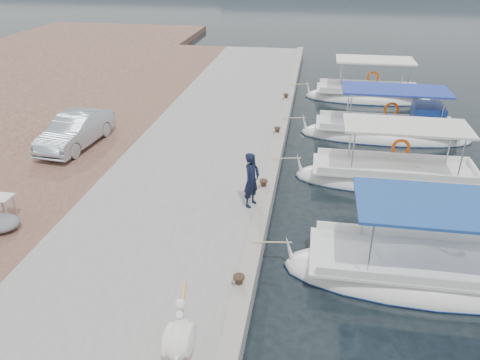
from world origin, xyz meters
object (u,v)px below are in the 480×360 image
(fishing_caique_e, at_px, (367,97))
(parked_car, at_px, (75,130))
(fisherman, at_px, (252,180))
(pelican, at_px, (179,337))
(fishing_caique_d, at_px, (387,134))
(fishing_caique_c, at_px, (392,180))
(fishing_caique_b, at_px, (428,275))

(fishing_caique_e, height_order, parked_car, fishing_caique_e)
(fisherman, bearing_deg, parked_car, 88.83)
(fishing_caique_e, bearing_deg, pelican, -104.51)
(pelican, bearing_deg, parked_car, 125.60)
(pelican, bearing_deg, fisherman, 85.32)
(fishing_caique_d, relative_size, parked_car, 1.89)
(fishing_caique_c, bearing_deg, fishing_caique_d, 85.91)
(fishing_caique_e, height_order, pelican, fishing_caique_e)
(fisherman, xyz_separation_m, parked_car, (-7.53, 3.61, -0.22))
(pelican, height_order, parked_car, parked_car)
(fishing_caique_d, height_order, pelican, fishing_caique_d)
(pelican, height_order, fisherman, fisherman)
(fishing_caique_b, bearing_deg, pelican, -143.52)
(fisherman, height_order, parked_car, fisherman)
(fishing_caique_d, bearing_deg, parked_car, -161.56)
(parked_car, bearing_deg, fishing_caique_b, -19.83)
(fishing_caique_b, distance_m, fishing_caique_d, 10.01)
(fishing_caique_e, bearing_deg, fishing_caique_c, -89.49)
(fishing_caique_d, xyz_separation_m, pelican, (-5.53, -14.00, 0.92))
(pelican, bearing_deg, fishing_caique_c, 61.22)
(fishing_caique_b, distance_m, pelican, 6.79)
(fishing_caique_c, bearing_deg, fisherman, -145.14)
(fishing_caique_e, distance_m, fisherman, 14.36)
(pelican, bearing_deg, fishing_caique_e, 75.49)
(fishing_caique_b, bearing_deg, fisherman, 155.68)
(fishing_caique_b, relative_size, fishing_caique_d, 0.99)
(fishing_caique_e, distance_m, pelican, 20.43)
(fishing_caique_c, height_order, fishing_caique_d, same)
(fishing_caique_b, relative_size, fishing_caique_c, 1.06)
(fishing_caique_e, relative_size, pelican, 4.48)
(fishing_caique_c, xyz_separation_m, fisherman, (-4.70, -3.27, 1.24))
(fisherman, bearing_deg, fishing_caique_e, 5.66)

